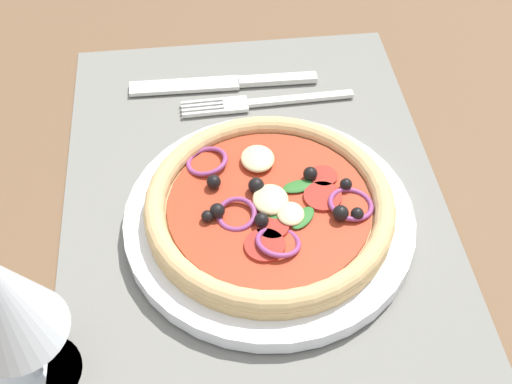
# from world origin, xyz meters

# --- Properties ---
(ground_plane) EXTENTS (1.90, 1.40, 0.02)m
(ground_plane) POSITION_xyz_m (0.00, 0.00, -0.01)
(ground_plane) COLOR brown
(placemat) EXTENTS (0.50, 0.35, 0.00)m
(placemat) POSITION_xyz_m (0.00, 0.00, 0.00)
(placemat) COLOR slate
(placemat) RESTS_ON ground_plane
(plate) EXTENTS (0.25, 0.25, 0.01)m
(plate) POSITION_xyz_m (-0.03, -0.01, 0.01)
(plate) COLOR white
(plate) RESTS_ON placemat
(pizza) EXTENTS (0.21, 0.21, 0.03)m
(pizza) POSITION_xyz_m (-0.03, -0.01, 0.03)
(pizza) COLOR tan
(pizza) RESTS_ON plate
(fork) EXTENTS (0.02, 0.18, 0.00)m
(fork) POSITION_xyz_m (0.14, -0.02, 0.01)
(fork) COLOR silver
(fork) RESTS_ON placemat
(knife) EXTENTS (0.02, 0.20, 0.01)m
(knife) POSITION_xyz_m (0.17, 0.02, 0.01)
(knife) COLOR silver
(knife) RESTS_ON placemat
(wine_glass) EXTENTS (0.07, 0.07, 0.15)m
(wine_glass) POSITION_xyz_m (-0.14, 0.18, 0.10)
(wine_glass) COLOR silver
(wine_glass) RESTS_ON ground_plane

